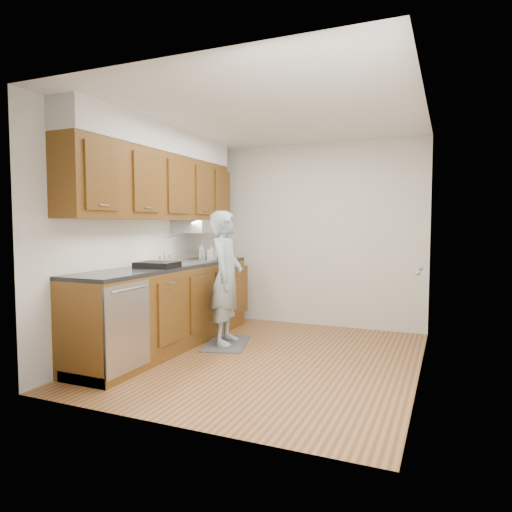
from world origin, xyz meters
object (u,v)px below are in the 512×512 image
(person, at_px, (226,269))
(soap_bottle_a, at_px, (202,251))
(soap_bottle_c, at_px, (213,253))
(steel_can, at_px, (204,255))
(dish_rack, at_px, (157,265))
(soap_bottle_b, at_px, (211,252))

(person, xyz_separation_m, soap_bottle_a, (-0.57, 0.43, 0.17))
(soap_bottle_c, distance_m, steel_can, 0.14)
(person, relative_size, dish_rack, 4.34)
(soap_bottle_b, xyz_separation_m, steel_can, (-0.09, -0.03, -0.04))
(dish_rack, bearing_deg, soap_bottle_a, 90.12)
(soap_bottle_b, distance_m, dish_rack, 1.12)
(soap_bottle_c, relative_size, steel_can, 1.31)
(soap_bottle_a, height_order, steel_can, soap_bottle_a)
(steel_can, bearing_deg, soap_bottle_a, 155.97)
(soap_bottle_c, distance_m, dish_rack, 1.22)
(soap_bottle_b, distance_m, steel_can, 0.10)
(person, relative_size, soap_bottle_a, 7.33)
(soap_bottle_a, bearing_deg, steel_can, -24.03)
(soap_bottle_a, xyz_separation_m, dish_rack, (0.10, -1.11, -0.09))
(soap_bottle_b, relative_size, soap_bottle_c, 1.19)
(soap_bottle_a, height_order, soap_bottle_c, soap_bottle_a)
(soap_bottle_b, xyz_separation_m, dish_rack, (-0.04, -1.12, -0.07))
(person, distance_m, dish_rack, 0.83)
(soap_bottle_c, xyz_separation_m, dish_rack, (-0.00, -1.22, -0.05))
(soap_bottle_a, xyz_separation_m, soap_bottle_b, (0.13, 0.01, -0.02))
(soap_bottle_b, bearing_deg, dish_rack, -91.86)
(person, height_order, steel_can, person)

